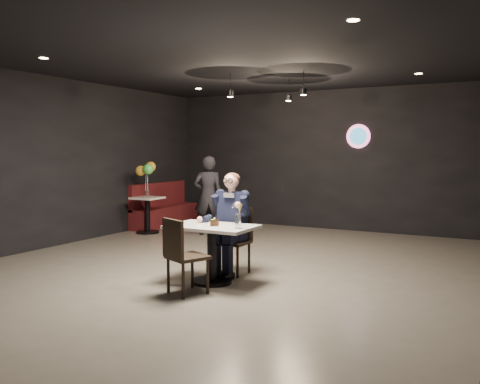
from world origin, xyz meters
The scene contains 17 objects.
floor centered at (0.00, 0.00, 0.00)m, with size 9.00×9.00×0.00m, color #6E655B.
wall_sign centered at (0.80, 4.47, 2.00)m, with size 0.50×0.06×0.50m, color pink, non-canonical shape.
pendant_lights centered at (0.00, 2.00, 2.88)m, with size 1.40×1.20×0.36m, color black.
main_table centered at (0.28, -0.57, 0.38)m, with size 1.10×0.70×0.75m, color white.
chair_far centered at (0.28, -0.02, 0.46)m, with size 0.42×0.46×0.92m, color black.
chair_near centered at (0.28, -1.12, 0.46)m, with size 0.42×0.46×0.92m, color black.
seated_man centered at (0.28, -0.02, 0.72)m, with size 0.60×0.80×1.44m, color black.
dessert_plate centered at (0.31, -0.63, 0.76)m, with size 0.21×0.21×0.01m, color white.
cake_slice centered at (0.36, -0.64, 0.80)m, with size 0.10×0.08×0.07m, color black.
mint_leaf centered at (0.37, -0.69, 0.84)m, with size 0.06×0.04×0.01m, color green.
sundae_glass centered at (0.69, -0.62, 0.84)m, with size 0.08×0.08×0.18m, color silver.
wafer_cone centered at (0.73, -0.64, 0.99)m, with size 0.06×0.06×0.12m, color tan.
booth_bench centered at (-3.25, 3.18, 0.49)m, with size 0.49×1.95×0.97m, color #3E0D0F.
side_table centered at (-2.95, 2.18, 0.34)m, with size 0.55×0.55×0.68m, color white.
balloon_vase centered at (-2.95, 2.18, 0.82)m, with size 0.09×0.09×0.14m, color silver.
balloon_bunch centered at (-2.95, 2.18, 1.22)m, with size 0.39×0.39×0.64m, color gold.
passerby centered at (-1.73, 2.60, 0.80)m, with size 0.58×0.38×1.59m, color black.
Camera 1 is at (3.64, -6.08, 1.71)m, focal length 38.00 mm.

